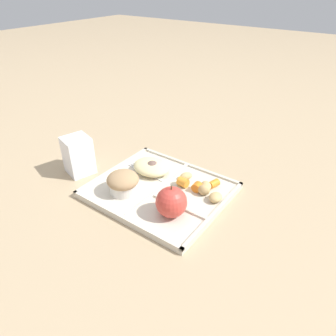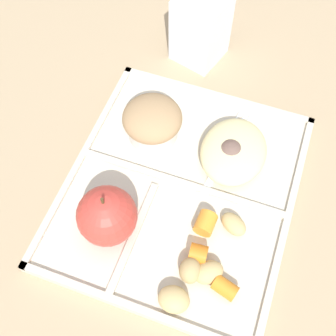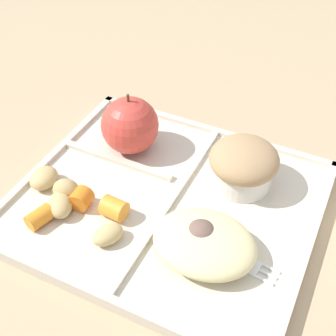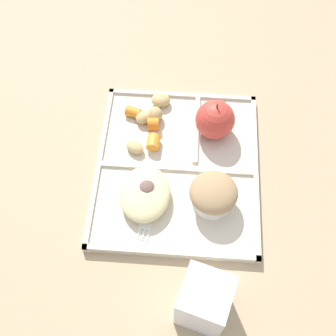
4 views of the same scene
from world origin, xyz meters
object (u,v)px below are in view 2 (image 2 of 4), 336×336
at_px(plastic_fork, 227,149).
at_px(milk_carton, 201,28).
at_px(lunch_tray, 180,190).
at_px(green_apple, 107,216).
at_px(bran_muffin, 152,122).

relative_size(plastic_fork, milk_carton, 1.41).
distance_m(lunch_tray, plastic_fork, 0.09).
bearing_deg(green_apple, bran_muffin, 0.00).
bearing_deg(milk_carton, plastic_fork, -134.57).
bearing_deg(lunch_tray, plastic_fork, -27.57).
relative_size(lunch_tray, milk_carton, 3.09).
xyz_separation_m(green_apple, plastic_fork, (0.17, -0.11, -0.04)).
relative_size(lunch_tray, bran_muffin, 4.13).
xyz_separation_m(lunch_tray, plastic_fork, (0.08, -0.04, 0.01)).
height_order(green_apple, bran_muffin, green_apple).
xyz_separation_m(lunch_tray, green_apple, (-0.08, 0.07, 0.04)).
bearing_deg(bran_muffin, milk_carton, -3.36).
distance_m(lunch_tray, green_apple, 0.11).
xyz_separation_m(bran_muffin, plastic_fork, (0.01, -0.11, -0.03)).
height_order(green_apple, milk_carton, milk_carton).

